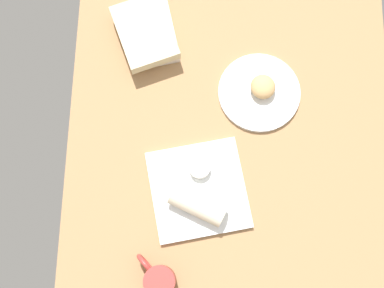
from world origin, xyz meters
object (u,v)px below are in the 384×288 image
round_plate (259,93)px  breakfast_wrap (198,205)px  scone_pastry (263,87)px  coffee_mug (159,280)px  square_plate (198,190)px  sauce_cup (200,168)px  book_stack (148,33)px

round_plate → breakfast_wrap: breakfast_wrap is taller
round_plate → scone_pastry: bearing=133.8°
round_plate → scone_pastry: scone_pastry is taller
round_plate → coffee_mug: bearing=-26.8°
coffee_mug → square_plate: bearing=158.1°
round_plate → scone_pastry: (-0.65, 0.67, 2.98)cm
square_plate → breakfast_wrap: bearing=-2.0°
round_plate → sauce_cup: bearing=-36.1°
round_plate → square_plate: 32.64cm
coffee_mug → sauce_cup: bearing=161.7°
round_plate → breakfast_wrap: bearing=-27.2°
sauce_cup → coffee_mug: coffee_mug is taller
sauce_cup → breakfast_wrap: 10.20cm
coffee_mug → breakfast_wrap: bearing=153.9°
breakfast_wrap → round_plate: bearing=176.9°
sauce_cup → round_plate: bearing=143.9°
square_plate → coffee_mug: coffee_mug is taller
coffee_mug → round_plate: bearing=153.2°
square_plate → breakfast_wrap: 5.81cm
square_plate → sauce_cup: sauce_cup is taller
scone_pastry → book_stack: bearing=-115.5°
square_plate → book_stack: book_stack is taller
round_plate → sauce_cup: 27.94cm
scone_pastry → book_stack: (-15.56, -32.69, -0.21)cm
sauce_cup → scone_pastry: bearing=143.6°
sauce_cup → book_stack: bearing=-158.0°
round_plate → square_plate: bearing=-30.5°
book_stack → square_plate: bearing=19.2°
book_stack → scone_pastry: bearing=64.5°
round_plate → sauce_cup: (22.51, -16.39, 2.30)cm
coffee_mug → book_stack: bearing=-174.9°
round_plate → book_stack: 35.99cm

